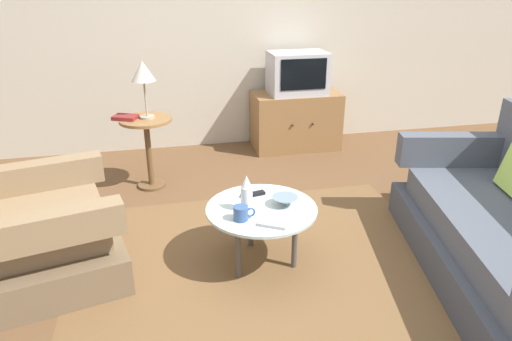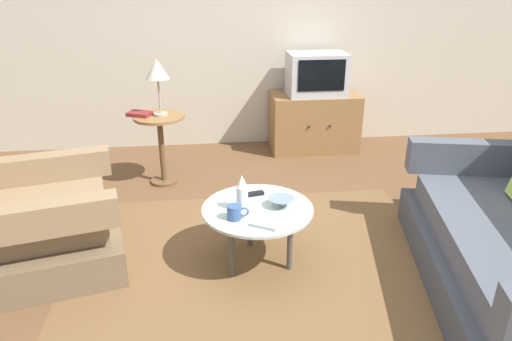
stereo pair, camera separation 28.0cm
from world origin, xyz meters
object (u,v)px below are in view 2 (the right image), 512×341
object	(u,v)px
tv_remote_dark	(252,194)
television	(317,74)
tv_stand	(314,122)
book	(140,114)
armchair	(38,222)
vase	(242,193)
mug	(235,212)
coffee_table	(258,213)
bowl	(281,202)
table_lamp	(157,71)
tv_remote_silver	(264,226)
side_table	(161,136)

from	to	relation	value
tv_remote_dark	television	bearing A→B (deg)	52.86
tv_stand	tv_remote_dark	world-z (taller)	tv_stand
book	armchair	bearing A→B (deg)	-90.24
vase	mug	xyz separation A→B (m)	(-0.06, -0.11, -0.07)
armchair	television	xyz separation A→B (m)	(2.24, 1.88, 0.51)
coffee_table	bowl	bearing A→B (deg)	0.59
coffee_table	book	size ratio (longest dim) A/B	3.03
bowl	table_lamp	bearing A→B (deg)	121.37
tv_remote_silver	table_lamp	bearing A→B (deg)	143.04
tv_stand	bowl	xyz separation A→B (m)	(-0.70, -2.06, 0.13)
coffee_table	television	size ratio (longest dim) A/B	1.20
coffee_table	book	world-z (taller)	book
tv_stand	television	xyz separation A→B (m)	(0.00, -0.02, 0.51)
mug	book	bearing A→B (deg)	115.25
mug	tv_remote_silver	bearing A→B (deg)	-36.66
coffee_table	mug	bearing A→B (deg)	-140.85
tv_remote_dark	tv_stand	bearing A→B (deg)	53.07
tv_stand	table_lamp	size ratio (longest dim) A/B	1.90
tv_stand	television	distance (m)	0.51
tv_remote_dark	book	world-z (taller)	book
mug	table_lamp	bearing A→B (deg)	109.47
table_lamp	vase	size ratio (longest dim) A/B	2.05
television	table_lamp	xyz separation A→B (m)	(-1.53, -0.68, 0.19)
tv_stand	bowl	bearing A→B (deg)	-108.75
armchair	table_lamp	world-z (taller)	table_lamp
side_table	vase	size ratio (longest dim) A/B	2.69
vase	bowl	bearing A→B (deg)	2.91
tv_stand	vase	distance (m)	2.29
tv_stand	vase	bearing A→B (deg)	-114.58
tv_remote_silver	tv_remote_dark	bearing A→B (deg)	123.39
mug	bowl	size ratio (longest dim) A/B	0.81
television	book	bearing A→B (deg)	-158.48
armchair	book	bearing A→B (deg)	142.93
mug	book	size ratio (longest dim) A/B	0.58
side_table	television	size ratio (longest dim) A/B	1.07
tv_remote_dark	bowl	bearing A→B (deg)	-57.92
coffee_table	vase	xyz separation A→B (m)	(-0.10, -0.01, 0.15)
tv_stand	tv_remote_dark	xyz separation A→B (m)	(-0.87, -1.89, 0.11)
side_table	television	xyz separation A→B (m)	(1.55, 0.69, 0.37)
tv_stand	tv_remote_dark	distance (m)	2.08
mug	bowl	world-z (taller)	mug
bowl	tv_remote_dark	size ratio (longest dim) A/B	0.97
mug	book	distance (m)	1.67
vase	coffee_table	bearing A→B (deg)	6.52
tv_remote_dark	book	bearing A→B (deg)	112.92
tv_stand	mug	bearing A→B (deg)	-114.66
table_lamp	vase	distance (m)	1.57
side_table	tv_remote_silver	size ratio (longest dim) A/B	3.77
coffee_table	mug	distance (m)	0.21
armchair	tv_remote_dark	world-z (taller)	armchair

